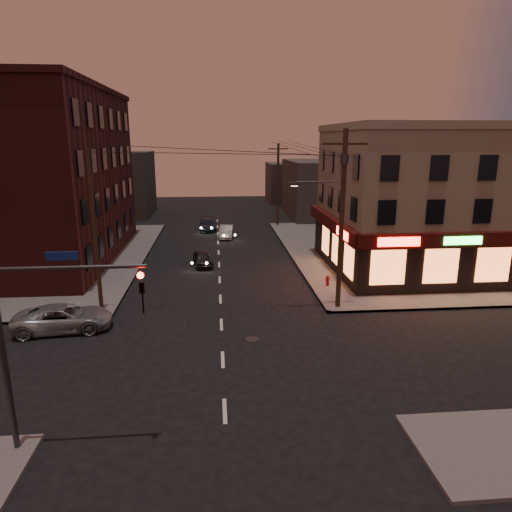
{
  "coord_description": "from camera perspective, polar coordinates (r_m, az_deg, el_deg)",
  "views": [
    {
      "loc": [
        -0.16,
        -18.7,
        9.61
      ],
      "look_at": [
        2.04,
        6.1,
        3.2
      ],
      "focal_mm": 32.0,
      "sensor_mm": 36.0,
      "label": 1
    }
  ],
  "objects": [
    {
      "name": "ground",
      "position": [
        21.03,
        -4.18,
        -12.8
      ],
      "size": [
        120.0,
        120.0,
        0.0
      ],
      "primitive_type": "plane",
      "color": "black",
      "rests_on": "ground"
    },
    {
      "name": "sidewalk_ne",
      "position": [
        42.92,
        20.1,
        0.71
      ],
      "size": [
        24.0,
        28.0,
        0.15
      ],
      "primitive_type": "cube",
      "color": "#514F4C",
      "rests_on": "ground"
    },
    {
      "name": "sedan_near",
      "position": [
        35.76,
        -6.69,
        -0.28
      ],
      "size": [
        1.82,
        3.57,
        1.17
      ],
      "primitive_type": "imported",
      "rotation": [
        0.0,
        0.0,
        0.13
      ],
      "color": "black",
      "rests_on": "ground"
    },
    {
      "name": "sedan_far",
      "position": [
        49.71,
        -6.06,
        3.92
      ],
      "size": [
        1.94,
        4.27,
        1.21
      ],
      "primitive_type": "imported",
      "rotation": [
        0.0,
        0.0,
        0.06
      ],
      "color": "#182030",
      "rests_on": "ground"
    },
    {
      "name": "brick_apartment",
      "position": [
        40.44,
        -26.16,
        8.79
      ],
      "size": [
        12.0,
        20.0,
        13.0
      ],
      "primitive_type": "cube",
      "color": "#441815",
      "rests_on": "sidewalk_nw"
    },
    {
      "name": "sedan_mid",
      "position": [
        45.66,
        -3.72,
        3.05
      ],
      "size": [
        1.79,
        3.89,
        1.24
      ],
      "primitive_type": "imported",
      "rotation": [
        0.0,
        0.0,
        -0.13
      ],
      "color": "gray",
      "rests_on": "ground"
    },
    {
      "name": "suv_cross",
      "position": [
        25.66,
        -22.93,
        -7.15
      ],
      "size": [
        5.04,
        2.75,
        1.34
      ],
      "primitive_type": "imported",
      "rotation": [
        0.0,
        0.0,
        1.68
      ],
      "color": "gray",
      "rests_on": "ground"
    },
    {
      "name": "utility_pole_west",
      "position": [
        26.53,
        -19.5,
        2.83
      ],
      "size": [
        0.24,
        0.24,
        9.0
      ],
      "primitive_type": "cylinder",
      "color": "#382619",
      "rests_on": "sidewalk_nw"
    },
    {
      "name": "traffic_signal",
      "position": [
        15.18,
        -25.81,
        -8.13
      ],
      "size": [
        4.49,
        0.32,
        6.47
      ],
      "color": "#333538",
      "rests_on": "ground"
    },
    {
      "name": "bg_building_nw",
      "position": [
        62.3,
        -17.16,
        8.64
      ],
      "size": [
        9.0,
        10.0,
        8.0
      ],
      "primitive_type": "cube",
      "color": "#3F3D3A",
      "rests_on": "ground"
    },
    {
      "name": "fire_hydrant",
      "position": [
        30.61,
        8.95,
        -2.98
      ],
      "size": [
        0.32,
        0.32,
        0.72
      ],
      "rotation": [
        0.0,
        0.0,
        0.17
      ],
      "color": "maroon",
      "rests_on": "sidewalk_ne"
    },
    {
      "name": "utility_pole_far",
      "position": [
        51.42,
        2.75,
        8.89
      ],
      "size": [
        0.26,
        0.26,
        9.0
      ],
      "primitive_type": "cylinder",
      "color": "#382619",
      "rests_on": "sidewalk_ne"
    },
    {
      "name": "bg_building_ne_a",
      "position": [
        58.76,
        8.98,
        8.3
      ],
      "size": [
        10.0,
        12.0,
        7.0
      ],
      "primitive_type": "cube",
      "color": "#3F3D3A",
      "rests_on": "ground"
    },
    {
      "name": "utility_pole_main",
      "position": [
        25.73,
        10.46,
        5.59
      ],
      "size": [
        4.2,
        0.44,
        10.0
      ],
      "color": "#382619",
      "rests_on": "sidewalk_ne"
    },
    {
      "name": "bg_building_ne_b",
      "position": [
        72.04,
        4.71,
        9.13
      ],
      "size": [
        8.0,
        8.0,
        6.0
      ],
      "primitive_type": "cube",
      "color": "#3F3D3A",
      "rests_on": "ground"
    },
    {
      "name": "pizza_building",
      "position": [
        36.19,
        21.52,
        6.67
      ],
      "size": [
        15.85,
        12.85,
        10.5
      ],
      "color": "gray",
      "rests_on": "sidewalk_ne"
    }
  ]
}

